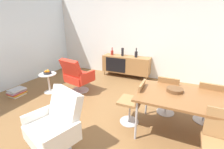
{
  "coord_description": "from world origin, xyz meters",
  "views": [
    {
      "loc": [
        1.18,
        -2.45,
        1.85
      ],
      "look_at": [
        -0.03,
        0.24,
        0.8
      ],
      "focal_mm": 24.52,
      "sensor_mm": 36.0,
      "label": 1
    }
  ],
  "objects_px": {
    "dining_chair_front_right": "(220,143)",
    "side_table_round": "(49,81)",
    "dining_chair_back_right": "(208,101)",
    "fruit_bowl": "(47,72)",
    "sideboard": "(126,64)",
    "vase_sculptural_dark": "(112,52)",
    "dining_table": "(190,99)",
    "lounge_chair_red": "(77,75)",
    "vase_ceramic_small": "(123,52)",
    "vase_cobalt": "(136,54)",
    "dining_chair_near_window": "(133,101)",
    "magazine_stack": "(17,92)",
    "dining_chair_back_left": "(167,94)",
    "wooden_bowl_on_table": "(175,90)",
    "armchair_black_shell": "(56,125)"
  },
  "relations": [
    {
      "from": "sideboard",
      "to": "magazine_stack",
      "type": "xyz_separation_m",
      "value": [
        -2.11,
        -2.49,
        -0.35
      ]
    },
    {
      "from": "dining_chair_front_right",
      "to": "sideboard",
      "type": "bearing_deg",
      "value": 127.2
    },
    {
      "from": "magazine_stack",
      "to": "sideboard",
      "type": "bearing_deg",
      "value": 49.77
    },
    {
      "from": "vase_cobalt",
      "to": "wooden_bowl_on_table",
      "type": "relative_size",
      "value": 1.16
    },
    {
      "from": "dining_chair_near_window",
      "to": "vase_sculptural_dark",
      "type": "bearing_deg",
      "value": 122.26
    },
    {
      "from": "dining_table",
      "to": "dining_chair_near_window",
      "type": "height_order",
      "value": "dining_chair_near_window"
    },
    {
      "from": "dining_table",
      "to": "lounge_chair_red",
      "type": "xyz_separation_m",
      "value": [
        -2.65,
        0.7,
        -0.23
      ]
    },
    {
      "from": "dining_chair_front_right",
      "to": "side_table_round",
      "type": "height_order",
      "value": "dining_chair_front_right"
    },
    {
      "from": "wooden_bowl_on_table",
      "to": "dining_chair_back_left",
      "type": "relative_size",
      "value": 0.3
    },
    {
      "from": "vase_sculptural_dark",
      "to": "magazine_stack",
      "type": "distance_m",
      "value": 3.05
    },
    {
      "from": "dining_chair_near_window",
      "to": "armchair_black_shell",
      "type": "bearing_deg",
      "value": -125.83
    },
    {
      "from": "dining_chair_back_right",
      "to": "fruit_bowl",
      "type": "xyz_separation_m",
      "value": [
        -3.69,
        -0.2,
        0.09
      ]
    },
    {
      "from": "sideboard",
      "to": "dining_chair_front_right",
      "type": "bearing_deg",
      "value": -52.8
    },
    {
      "from": "dining_chair_front_right",
      "to": "dining_chair_near_window",
      "type": "bearing_deg",
      "value": 155.75
    },
    {
      "from": "sideboard",
      "to": "dining_chair_back_left",
      "type": "relative_size",
      "value": 1.87
    },
    {
      "from": "dining_table",
      "to": "dining_chair_front_right",
      "type": "distance_m",
      "value": 0.7
    },
    {
      "from": "sideboard",
      "to": "fruit_bowl",
      "type": "bearing_deg",
      "value": -126.82
    },
    {
      "from": "wooden_bowl_on_table",
      "to": "dining_chair_back_left",
      "type": "bearing_deg",
      "value": 105.19
    },
    {
      "from": "sideboard",
      "to": "armchair_black_shell",
      "type": "xyz_separation_m",
      "value": [
        0.17,
        -3.45,
        0.03
      ]
    },
    {
      "from": "sideboard",
      "to": "vase_sculptural_dark",
      "type": "bearing_deg",
      "value": 179.79
    },
    {
      "from": "vase_sculptural_dark",
      "to": "dining_chair_near_window",
      "type": "bearing_deg",
      "value": -57.74
    },
    {
      "from": "vase_ceramic_small",
      "to": "side_table_round",
      "type": "relative_size",
      "value": 0.52
    },
    {
      "from": "dining_table",
      "to": "vase_sculptural_dark",
      "type": "bearing_deg",
      "value": 135.26
    },
    {
      "from": "dining_chair_back_right",
      "to": "armchair_black_shell",
      "type": "height_order",
      "value": "armchair_black_shell"
    },
    {
      "from": "fruit_bowl",
      "to": "vase_sculptural_dark",
      "type": "bearing_deg",
      "value": 64.0
    },
    {
      "from": "vase_sculptural_dark",
      "to": "dining_chair_back_right",
      "type": "distance_m",
      "value": 3.27
    },
    {
      "from": "fruit_bowl",
      "to": "sideboard",
      "type": "bearing_deg",
      "value": 53.18
    },
    {
      "from": "dining_chair_near_window",
      "to": "dining_chair_front_right",
      "type": "height_order",
      "value": "same"
    },
    {
      "from": "lounge_chair_red",
      "to": "vase_sculptural_dark",
      "type": "bearing_deg",
      "value": 80.35
    },
    {
      "from": "vase_cobalt",
      "to": "dining_table",
      "type": "xyz_separation_m",
      "value": [
        1.52,
        -2.35,
        -0.13
      ]
    },
    {
      "from": "dining_chair_front_right",
      "to": "magazine_stack",
      "type": "relative_size",
      "value": 2.08
    },
    {
      "from": "wooden_bowl_on_table",
      "to": "magazine_stack",
      "type": "bearing_deg",
      "value": -176.18
    },
    {
      "from": "side_table_round",
      "to": "fruit_bowl",
      "type": "distance_m",
      "value": 0.24
    },
    {
      "from": "vase_ceramic_small",
      "to": "dining_chair_front_right",
      "type": "relative_size",
      "value": 0.31
    },
    {
      "from": "wooden_bowl_on_table",
      "to": "side_table_round",
      "type": "relative_size",
      "value": 0.5
    },
    {
      "from": "vase_cobalt",
      "to": "dining_chair_near_window",
      "type": "relative_size",
      "value": 0.35
    },
    {
      "from": "vase_cobalt",
      "to": "vase_sculptural_dark",
      "type": "height_order",
      "value": "vase_cobalt"
    },
    {
      "from": "dining_chair_back_left",
      "to": "magazine_stack",
      "type": "xyz_separation_m",
      "value": [
        -3.61,
        -0.7,
        -0.38
      ]
    },
    {
      "from": "armchair_black_shell",
      "to": "dining_chair_back_right",
      "type": "bearing_deg",
      "value": 39.29
    },
    {
      "from": "sideboard",
      "to": "dining_chair_back_left",
      "type": "xyz_separation_m",
      "value": [
        1.5,
        -1.79,
        0.03
      ]
    },
    {
      "from": "dining_table",
      "to": "wooden_bowl_on_table",
      "type": "relative_size",
      "value": 6.15
    },
    {
      "from": "vase_sculptural_dark",
      "to": "vase_ceramic_small",
      "type": "distance_m",
      "value": 0.38
    },
    {
      "from": "dining_chair_back_left",
      "to": "dining_chair_near_window",
      "type": "bearing_deg",
      "value": -133.86
    },
    {
      "from": "vase_sculptural_dark",
      "to": "side_table_round",
      "type": "xyz_separation_m",
      "value": [
        -0.97,
        -1.99,
        -0.48
      ]
    },
    {
      "from": "side_table_round",
      "to": "magazine_stack",
      "type": "xyz_separation_m",
      "value": [
        -0.62,
        -0.51,
        -0.23
      ]
    },
    {
      "from": "vase_cobalt",
      "to": "lounge_chair_red",
      "type": "bearing_deg",
      "value": -124.37
    },
    {
      "from": "dining_chair_front_right",
      "to": "fruit_bowl",
      "type": "distance_m",
      "value": 3.81
    },
    {
      "from": "vase_cobalt",
      "to": "side_table_round",
      "type": "height_order",
      "value": "vase_cobalt"
    },
    {
      "from": "fruit_bowl",
      "to": "armchair_black_shell",
      "type": "bearing_deg",
      "value": -41.46
    },
    {
      "from": "dining_chair_near_window",
      "to": "lounge_chair_red",
      "type": "bearing_deg",
      "value": 158.37
    }
  ]
}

